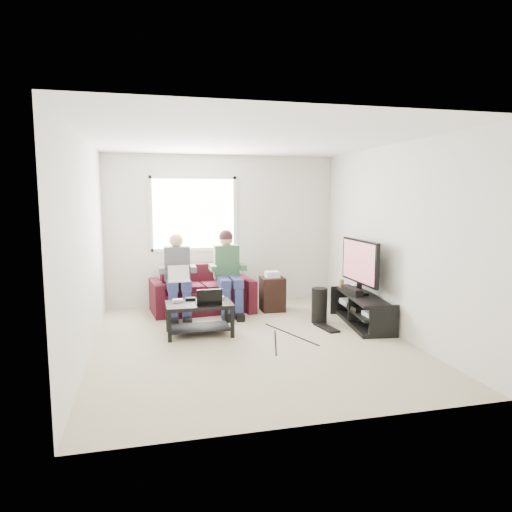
% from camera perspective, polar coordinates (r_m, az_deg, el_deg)
% --- Properties ---
extents(floor, '(4.50, 4.50, 0.00)m').
position_cam_1_polar(floor, '(6.08, -0.58, -10.69)').
color(floor, tan).
rests_on(floor, ground).
extents(ceiling, '(4.50, 4.50, 0.00)m').
position_cam_1_polar(ceiling, '(5.82, -0.61, 14.41)').
color(ceiling, white).
rests_on(ceiling, wall_back).
extents(wall_back, '(4.50, 0.00, 4.50)m').
position_cam_1_polar(wall_back, '(8.01, -4.20, 3.19)').
color(wall_back, silver).
rests_on(wall_back, floor).
extents(wall_front, '(4.50, 0.00, 4.50)m').
position_cam_1_polar(wall_front, '(3.67, 7.28, -1.97)').
color(wall_front, silver).
rests_on(wall_front, floor).
extents(wall_left, '(0.00, 4.50, 4.50)m').
position_cam_1_polar(wall_left, '(5.71, -20.57, 0.99)').
color(wall_left, silver).
rests_on(wall_left, floor).
extents(wall_right, '(0.00, 4.50, 4.50)m').
position_cam_1_polar(wall_right, '(6.55, 16.73, 1.93)').
color(wall_right, silver).
rests_on(wall_right, floor).
extents(window, '(1.48, 0.04, 1.28)m').
position_cam_1_polar(window, '(7.91, -7.79, 5.27)').
color(window, white).
rests_on(window, wall_back).
extents(sofa, '(1.70, 0.91, 0.76)m').
position_cam_1_polar(sofa, '(7.64, -6.81, -4.71)').
color(sofa, '#421016').
rests_on(sofa, floor).
extents(person_left, '(0.40, 0.71, 1.31)m').
position_cam_1_polar(person_left, '(7.27, -9.75, -2.03)').
color(person_left, navy).
rests_on(person_left, sofa).
extents(person_right, '(0.40, 0.71, 1.35)m').
position_cam_1_polar(person_right, '(7.38, -3.56, -1.33)').
color(person_right, navy).
rests_on(person_right, sofa).
extents(laptop_silver, '(0.32, 0.22, 0.24)m').
position_cam_1_polar(laptop_silver, '(7.02, -9.60, -2.64)').
color(laptop_silver, silver).
rests_on(laptop_silver, person_left).
extents(coffee_table, '(0.90, 0.56, 0.45)m').
position_cam_1_polar(coffee_table, '(6.35, -7.11, -6.86)').
color(coffee_table, black).
rests_on(coffee_table, floor).
extents(laptop_black, '(0.37, 0.28, 0.24)m').
position_cam_1_polar(laptop_black, '(6.24, -5.96, -4.88)').
color(laptop_black, black).
rests_on(laptop_black, coffee_table).
extents(controller_a, '(0.15, 0.10, 0.04)m').
position_cam_1_polar(controller_a, '(6.41, -9.75, -5.51)').
color(controller_a, silver).
rests_on(controller_a, coffee_table).
extents(controller_b, '(0.14, 0.10, 0.04)m').
position_cam_1_polar(controller_b, '(6.49, -8.19, -5.33)').
color(controller_b, black).
rests_on(controller_b, coffee_table).
extents(controller_c, '(0.14, 0.10, 0.04)m').
position_cam_1_polar(controller_c, '(6.50, -4.64, -5.25)').
color(controller_c, gray).
rests_on(controller_c, coffee_table).
extents(tv_stand, '(0.59, 1.42, 0.45)m').
position_cam_1_polar(tv_stand, '(6.98, 13.05, -6.76)').
color(tv_stand, black).
rests_on(tv_stand, floor).
extents(tv, '(0.12, 1.10, 0.81)m').
position_cam_1_polar(tv, '(6.93, 12.84, -0.87)').
color(tv, black).
rests_on(tv, tv_stand).
extents(soundbar, '(0.12, 0.50, 0.10)m').
position_cam_1_polar(soundbar, '(6.95, 11.87, -4.25)').
color(soundbar, black).
rests_on(soundbar, tv_stand).
extents(drink_cup, '(0.08, 0.08, 0.12)m').
position_cam_1_polar(drink_cup, '(7.45, 10.62, -3.36)').
color(drink_cup, '#B4794D').
rests_on(drink_cup, tv_stand).
extents(console_white, '(0.30, 0.22, 0.06)m').
position_cam_1_polar(console_white, '(6.62, 14.62, -6.98)').
color(console_white, silver).
rests_on(console_white, tv_stand).
extents(console_grey, '(0.34, 0.26, 0.08)m').
position_cam_1_polar(console_grey, '(7.22, 12.01, -5.61)').
color(console_grey, gray).
rests_on(console_grey, tv_stand).
extents(console_black, '(0.38, 0.30, 0.07)m').
position_cam_1_polar(console_black, '(6.92, 13.26, -6.27)').
color(console_black, black).
rests_on(console_black, tv_stand).
extents(subwoofer, '(0.23, 0.23, 0.53)m').
position_cam_1_polar(subwoofer, '(6.96, 7.92, -6.15)').
color(subwoofer, black).
rests_on(subwoofer, floor).
extents(keyboard_floor, '(0.24, 0.51, 0.03)m').
position_cam_1_polar(keyboard_floor, '(6.73, 8.80, -8.85)').
color(keyboard_floor, black).
rests_on(keyboard_floor, floor).
extents(end_table, '(0.38, 0.38, 0.66)m').
position_cam_1_polar(end_table, '(7.62, 2.05, -4.65)').
color(end_table, black).
rests_on(end_table, floor).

